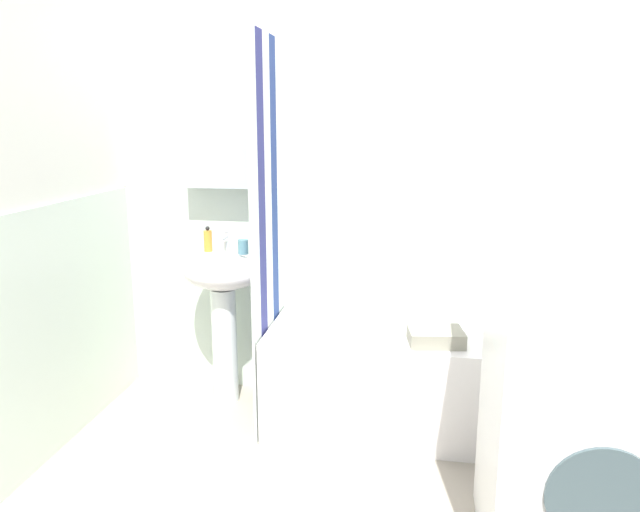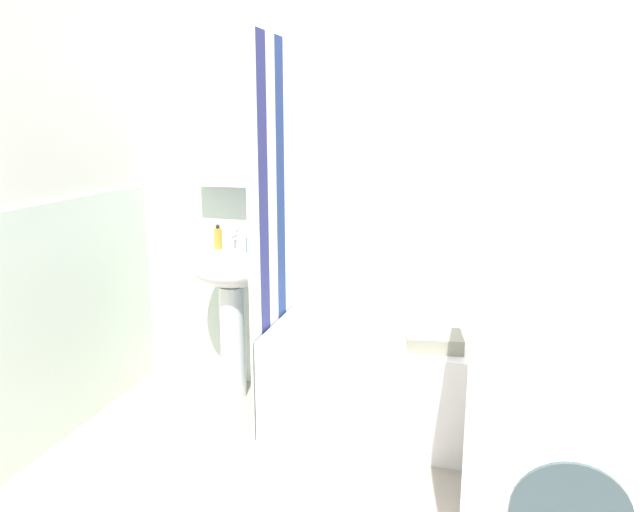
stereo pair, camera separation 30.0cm
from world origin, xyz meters
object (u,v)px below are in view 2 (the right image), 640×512
at_px(conditioner_bottle, 569,320).
at_px(washer_dryer_stack, 568,359).
at_px(toothbrush_cup, 251,245).
at_px(towel_folded, 434,341).
at_px(bathtub, 424,384).
at_px(sink, 231,292).
at_px(body_wash_bottle, 529,311).
at_px(soap_dispenser, 218,238).
at_px(lotion_bottle, 549,311).

bearing_deg(conditioner_bottle, washer_dryer_stack, -97.51).
distance_m(toothbrush_cup, towel_folded, 1.15).
xyz_separation_m(toothbrush_cup, bathtub, (0.99, -0.16, -0.64)).
xyz_separation_m(sink, bathtub, (1.11, -0.13, -0.37)).
distance_m(body_wash_bottle, washer_dryer_stack, 1.18).
relative_size(soap_dispenser, towel_folded, 0.55).
xyz_separation_m(soap_dispenser, washer_dryer_stack, (1.75, -1.09, -0.11)).
relative_size(lotion_bottle, washer_dryer_stack, 0.14).
bearing_deg(conditioner_bottle, toothbrush_cup, -177.61).
relative_size(conditioner_bottle, body_wash_bottle, 0.79).
distance_m(toothbrush_cup, lotion_bottle, 1.61).
bearing_deg(lotion_bottle, conditioner_bottle, -3.50).
bearing_deg(washer_dryer_stack, body_wash_bottle, 92.27).
relative_size(bathtub, towel_folded, 6.12).
relative_size(soap_dispenser, body_wash_bottle, 0.77).
distance_m(sink, conditioner_bottle, 1.81).
distance_m(soap_dispenser, body_wash_bottle, 1.74).
bearing_deg(sink, lotion_bottle, 3.37).
bearing_deg(lotion_bottle, toothbrush_cup, -177.25).
distance_m(toothbrush_cup, washer_dryer_stack, 1.87).
xyz_separation_m(toothbrush_cup, body_wash_bottle, (1.49, 0.11, -0.29)).
height_order(soap_dispenser, conditioner_bottle, soap_dispenser).
distance_m(lotion_bottle, washer_dryer_stack, 1.15).
xyz_separation_m(bathtub, body_wash_bottle, (0.50, 0.26, 0.35)).
xyz_separation_m(toothbrush_cup, lotion_bottle, (1.59, 0.08, -0.27)).
xyz_separation_m(body_wash_bottle, towel_folded, (-0.45, -0.43, -0.05)).
height_order(bathtub, conditioner_bottle, conditioner_bottle).
relative_size(soap_dispenser, lotion_bottle, 0.65).
bearing_deg(soap_dispenser, body_wash_bottle, 2.45).
height_order(sink, lotion_bottle, sink).
xyz_separation_m(soap_dispenser, towel_folded, (1.26, -0.35, -0.36)).
relative_size(toothbrush_cup, body_wash_bottle, 0.43).
bearing_deg(washer_dryer_stack, soap_dispenser, 148.12).
distance_m(sink, towel_folded, 1.20).
bearing_deg(lotion_bottle, body_wash_bottle, 162.70).
bearing_deg(conditioner_bottle, body_wash_bottle, 169.49).
relative_size(conditioner_bottle, towel_folded, 0.56).
distance_m(sink, toothbrush_cup, 0.30).
bearing_deg(washer_dryer_stack, sink, 148.08).
xyz_separation_m(soap_dispenser, toothbrush_cup, (0.21, -0.03, -0.02)).
bearing_deg(toothbrush_cup, sink, -168.33).
relative_size(soap_dispenser, bathtub, 0.09).
height_order(conditioner_bottle, lotion_bottle, lotion_bottle).
xyz_separation_m(conditioner_bottle, lotion_bottle, (-0.10, 0.01, 0.04)).
relative_size(body_wash_bottle, washer_dryer_stack, 0.11).
bearing_deg(soap_dispenser, towel_folded, -15.71).
distance_m(soap_dispenser, bathtub, 1.39).
height_order(sink, conditioner_bottle, sink).
relative_size(toothbrush_cup, bathtub, 0.05).
bearing_deg(toothbrush_cup, lotion_bottle, 2.75).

